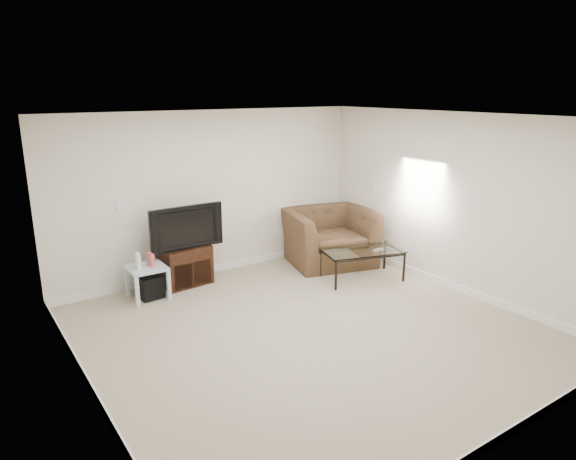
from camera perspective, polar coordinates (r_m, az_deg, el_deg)
floor at (r=6.26m, az=2.48°, el=-11.12°), size 5.00×5.00×0.00m
ceiling at (r=5.60m, az=2.79°, el=12.38°), size 5.00×5.00×0.00m
wall_back at (r=7.89m, az=-8.38°, el=3.98°), size 5.00×0.02×2.50m
wall_left at (r=4.80m, az=-22.03°, el=-4.55°), size 0.02×5.00×2.50m
wall_right at (r=7.54m, az=18.01°, el=2.85°), size 0.02×5.00×2.50m
plate_back at (r=7.39m, az=-18.12°, el=2.59°), size 0.12×0.02×0.12m
plate_right_switch at (r=8.58m, az=9.52°, el=4.86°), size 0.02×0.09×0.13m
plate_right_outlet at (r=8.59m, az=10.62°, el=-1.70°), size 0.02×0.08×0.12m
tv_stand at (r=7.71m, az=-11.38°, el=-3.85°), size 0.73×0.54×0.58m
dvd_player at (r=7.62m, az=-11.32°, el=-2.56°), size 0.41×0.31×0.05m
television at (r=7.51m, az=-11.52°, el=0.45°), size 1.02×0.22×0.63m
side_table at (r=7.32m, az=-15.31°, el=-5.65°), size 0.49×0.49×0.46m
subwoofer at (r=7.37m, az=-15.11°, el=-6.05°), size 0.35×0.35×0.31m
game_console at (r=7.15m, az=-16.33°, el=-3.33°), size 0.06×0.16×0.21m
game_case at (r=7.21m, az=-15.01°, el=-3.21°), size 0.06×0.14×0.18m
recliner at (r=8.44m, az=4.63°, el=0.27°), size 1.55×1.21×1.19m
coffee_table at (r=7.85m, az=8.20°, el=-3.78°), size 1.33×0.97×0.46m
remote at (r=7.77m, az=9.95°, el=-2.15°), size 0.19×0.06×0.02m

